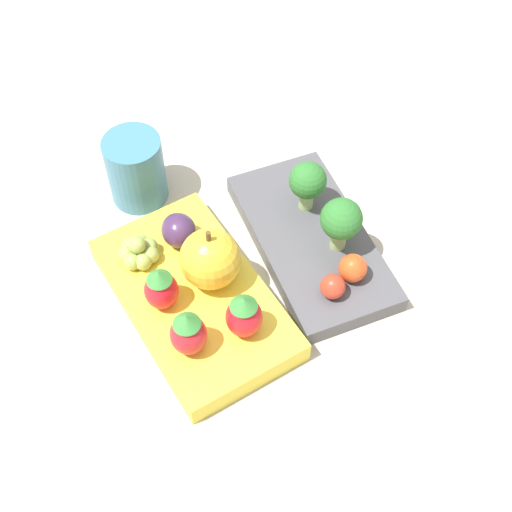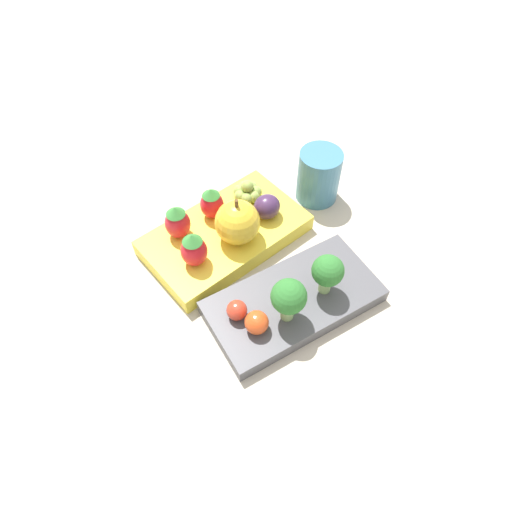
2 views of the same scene
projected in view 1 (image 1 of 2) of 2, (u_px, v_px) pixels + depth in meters
ground_plane at (262, 279)px, 0.70m from camera, size 4.00×4.00×0.00m
bento_box_savoury at (312, 241)px, 0.72m from camera, size 0.21×0.12×0.02m
bento_box_fruit at (197, 302)px, 0.67m from camera, size 0.22×0.14×0.03m
broccoli_floret_0 at (308, 182)px, 0.70m from camera, size 0.04×0.04×0.06m
broccoli_floret_1 at (341, 220)px, 0.67m from camera, size 0.04×0.04×0.06m
cherry_tomato_0 at (333, 287)px, 0.66m from camera, size 0.02×0.02×0.02m
cherry_tomato_1 at (353, 268)px, 0.67m from camera, size 0.03×0.03×0.03m
apple at (210, 259)px, 0.65m from camera, size 0.06×0.06×0.07m
strawberry_0 at (244, 315)px, 0.62m from camera, size 0.03×0.03×0.05m
strawberry_1 at (160, 287)px, 0.64m from camera, size 0.03×0.03×0.05m
strawberry_2 at (188, 333)px, 0.61m from camera, size 0.03×0.03×0.05m
plum at (179, 230)px, 0.69m from camera, size 0.04×0.03×0.03m
grape_cluster at (139, 252)px, 0.68m from camera, size 0.04×0.04×0.03m
drinking_cup at (136, 169)px, 0.74m from camera, size 0.06×0.06×0.08m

